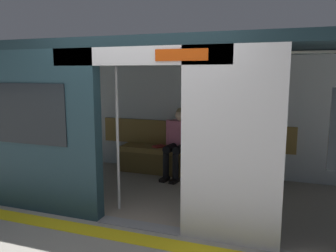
{
  "coord_description": "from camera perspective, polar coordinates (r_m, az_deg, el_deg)",
  "views": [
    {
      "loc": [
        -1.54,
        3.37,
        1.79
      ],
      "look_at": [
        0.05,
        -1.15,
        1.02
      ],
      "focal_mm": 35.5,
      "sensor_mm": 36.0,
      "label": 1
    }
  ],
  "objects": [
    {
      "name": "handbag",
      "position": [
        5.74,
        7.11,
        -3.36
      ],
      "size": [
        0.26,
        0.15,
        0.17
      ],
      "color": "brown",
      "rests_on": "bench_seat"
    },
    {
      "name": "train_car",
      "position": [
        4.78,
        -0.37,
        4.98
      ],
      "size": [
        6.4,
        2.54,
        2.19
      ],
      "color": "silver",
      "rests_on": "ground_plane"
    },
    {
      "name": "grab_pole_door",
      "position": [
        4.3,
        -8.67,
        -1.22
      ],
      "size": [
        0.04,
        0.04,
        2.05
      ],
      "primitive_type": "cylinder",
      "color": "silver",
      "rests_on": "ground_plane"
    },
    {
      "name": "platform_edge_strip",
      "position": [
        3.87,
        -6.74,
        -18.43
      ],
      "size": [
        8.0,
        0.24,
        0.01
      ],
      "primitive_type": "cube",
      "color": "yellow",
      "rests_on": "ground_plane"
    },
    {
      "name": "ground_plane",
      "position": [
        4.12,
        -4.82,
        -16.69
      ],
      "size": [
        60.0,
        60.0,
        0.0
      ],
      "primitive_type": "plane",
      "color": "gray"
    },
    {
      "name": "bench_seat",
      "position": [
        5.79,
        3.42,
        -5.17
      ],
      "size": [
        2.51,
        0.44,
        0.47
      ],
      "color": "olive",
      "rests_on": "ground_plane"
    },
    {
      "name": "person_seated",
      "position": [
        5.72,
        1.9,
        -1.99
      ],
      "size": [
        0.55,
        0.71,
        1.2
      ],
      "color": "pink",
      "rests_on": "ground_plane"
    },
    {
      "name": "grab_pole_far",
      "position": [
        3.97,
        3.32,
        -2.02
      ],
      "size": [
        0.04,
        0.04,
        2.05
      ],
      "primitive_type": "cylinder",
      "color": "silver",
      "rests_on": "ground_plane"
    },
    {
      "name": "book",
      "position": [
        5.97,
        -1.54,
        -3.5
      ],
      "size": [
        0.24,
        0.27,
        0.03
      ],
      "primitive_type": "cube",
      "rotation": [
        0.0,
        0.0,
        -0.55
      ],
      "color": "#B22D2D",
      "rests_on": "bench_seat"
    }
  ]
}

